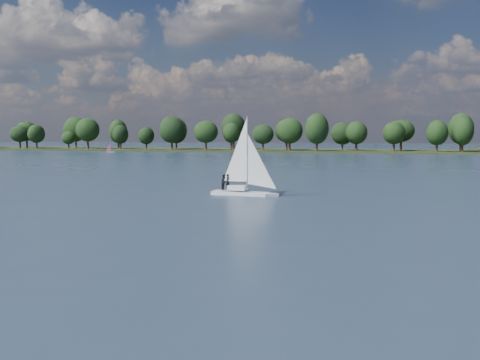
# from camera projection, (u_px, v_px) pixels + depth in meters

# --- Properties ---
(ground) EXTENTS (700.00, 700.00, 0.00)m
(ground) POSITION_uv_depth(u_px,v_px,m) (326.00, 168.00, 114.78)
(ground) COLOR #233342
(ground) RESTS_ON ground
(far_shore) EXTENTS (660.00, 40.00, 1.50)m
(far_shore) POSITION_uv_depth(u_px,v_px,m) (358.00, 152.00, 222.09)
(far_shore) COLOR black
(far_shore) RESTS_ON ground
(sailboat) EXTENTS (7.62, 2.69, 9.84)m
(sailboat) POSITION_uv_depth(u_px,v_px,m) (241.00, 172.00, 63.59)
(sailboat) COLOR silver
(sailboat) RESTS_ON ground
(dinghy_pink) EXTENTS (3.14, 2.65, 4.79)m
(dinghy_pink) POSITION_uv_depth(u_px,v_px,m) (110.00, 150.00, 217.45)
(dinghy_pink) COLOR white
(dinghy_pink) RESTS_ON ground
(treeline) EXTENTS (563.44, 74.44, 18.24)m
(treeline) POSITION_uv_depth(u_px,v_px,m) (342.00, 132.00, 219.58)
(treeline) COLOR black
(treeline) RESTS_ON ground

